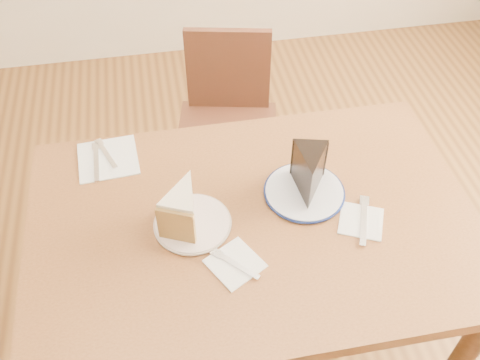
% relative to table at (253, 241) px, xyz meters
% --- Properties ---
extents(ground, '(4.00, 4.00, 0.00)m').
position_rel_table_xyz_m(ground, '(0.00, 0.00, -0.65)').
color(ground, '#492C13').
rests_on(ground, ground).
extents(table, '(1.20, 0.80, 0.75)m').
position_rel_table_xyz_m(table, '(0.00, 0.00, 0.00)').
color(table, '#4E2C15').
rests_on(table, ground).
extents(chair_far, '(0.47, 0.47, 0.80)m').
position_rel_table_xyz_m(chair_far, '(0.05, 0.75, -0.21)').
color(chair_far, black).
rests_on(chair_far, ground).
extents(plate_cream, '(0.20, 0.20, 0.01)m').
position_rel_table_xyz_m(plate_cream, '(-0.16, 0.01, 0.10)').
color(plate_cream, silver).
rests_on(plate_cream, table).
extents(plate_navy, '(0.22, 0.22, 0.01)m').
position_rel_table_xyz_m(plate_navy, '(0.16, 0.06, 0.10)').
color(plate_navy, white).
rests_on(plate_navy, table).
extents(carrot_cake, '(0.14, 0.16, 0.10)m').
position_rel_table_xyz_m(carrot_cake, '(-0.18, 0.02, 0.16)').
color(carrot_cake, '#F8E7CD').
rests_on(carrot_cake, plate_cream).
extents(chocolate_cake, '(0.12, 0.15, 0.12)m').
position_rel_table_xyz_m(chocolate_cake, '(0.16, 0.06, 0.17)').
color(chocolate_cake, black).
rests_on(chocolate_cake, plate_navy).
extents(napkin_cream, '(0.16, 0.16, 0.00)m').
position_rel_table_xyz_m(napkin_cream, '(-0.07, -0.14, 0.10)').
color(napkin_cream, white).
rests_on(napkin_cream, table).
extents(napkin_navy, '(0.15, 0.15, 0.00)m').
position_rel_table_xyz_m(napkin_navy, '(0.28, -0.06, 0.10)').
color(napkin_navy, white).
rests_on(napkin_navy, table).
extents(napkin_spare, '(0.18, 0.18, 0.00)m').
position_rel_table_xyz_m(napkin_spare, '(-0.38, 0.30, 0.10)').
color(napkin_spare, white).
rests_on(napkin_spare, table).
extents(fork_cream, '(0.11, 0.11, 0.00)m').
position_rel_table_xyz_m(fork_cream, '(-0.07, -0.14, 0.10)').
color(fork_cream, silver).
rests_on(fork_cream, napkin_cream).
extents(knife_navy, '(0.08, 0.16, 0.00)m').
position_rel_table_xyz_m(knife_navy, '(0.29, -0.07, 0.10)').
color(knife_navy, silver).
rests_on(knife_navy, napkin_navy).
extents(fork_spare, '(0.06, 0.14, 0.00)m').
position_rel_table_xyz_m(fork_spare, '(-0.38, 0.32, 0.10)').
color(fork_spare, silver).
rests_on(fork_spare, napkin_spare).
extents(knife_spare, '(0.02, 0.16, 0.00)m').
position_rel_table_xyz_m(knife_spare, '(-0.41, 0.29, 0.10)').
color(knife_spare, silver).
rests_on(knife_spare, napkin_spare).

